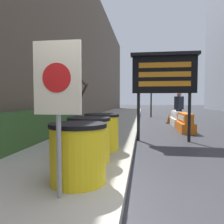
% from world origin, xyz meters
% --- Properties ---
extents(ground_plane, '(120.00, 120.00, 0.00)m').
position_xyz_m(ground_plane, '(0.00, 0.00, 0.00)').
color(ground_plane, '#2D2D33').
extents(building_left_facade, '(0.40, 50.40, 10.50)m').
position_xyz_m(building_left_facade, '(-3.89, 9.80, 5.25)').
color(building_left_facade, brown).
rests_on(building_left_facade, ground_plane).
extents(hedge_strip, '(0.90, 5.67, 0.88)m').
position_xyz_m(hedge_strip, '(-3.09, 3.57, 0.60)').
color(hedge_strip, '#335628').
rests_on(hedge_strip, sidewalk_left).
extents(bare_tree, '(1.36, 1.37, 3.03)m').
position_xyz_m(bare_tree, '(-2.92, 7.40, 1.45)').
color(bare_tree, '#4C3D2D').
rests_on(bare_tree, sidewalk_left).
extents(barrel_drum_foreground, '(0.84, 0.84, 0.87)m').
position_xyz_m(barrel_drum_foreground, '(-0.71, 0.51, 0.60)').
color(barrel_drum_foreground, yellow).
rests_on(barrel_drum_foreground, sidewalk_left).
extents(barrel_drum_middle, '(0.84, 0.84, 0.87)m').
position_xyz_m(barrel_drum_middle, '(-0.81, 1.57, 0.60)').
color(barrel_drum_middle, yellow).
rests_on(barrel_drum_middle, sidewalk_left).
extents(barrel_drum_back, '(0.84, 0.84, 0.87)m').
position_xyz_m(barrel_drum_back, '(-0.75, 2.63, 0.60)').
color(barrel_drum_back, yellow).
rests_on(barrel_drum_back, sidewalk_left).
extents(warning_sign, '(0.59, 0.08, 1.90)m').
position_xyz_m(warning_sign, '(-0.79, -0.03, 1.48)').
color(warning_sign, gray).
rests_on(warning_sign, sidewalk_left).
extents(message_board, '(2.17, 0.36, 2.89)m').
position_xyz_m(message_board, '(0.91, 4.80, 2.19)').
color(message_board, black).
rests_on(message_board, ground_plane).
extents(jersey_barrier_orange_near, '(0.58, 1.73, 0.80)m').
position_xyz_m(jersey_barrier_orange_near, '(2.05, 7.19, 0.35)').
color(jersey_barrier_orange_near, orange).
rests_on(jersey_barrier_orange_near, ground_plane).
extents(jersey_barrier_white, '(0.51, 2.10, 0.76)m').
position_xyz_m(jersey_barrier_white, '(2.05, 9.61, 0.33)').
color(jersey_barrier_white, silver).
rests_on(jersey_barrier_white, ground_plane).
extents(traffic_cone_near, '(0.35, 0.35, 0.62)m').
position_xyz_m(traffic_cone_near, '(1.77, 10.61, 0.30)').
color(traffic_cone_near, black).
rests_on(traffic_cone_near, ground_plane).
extents(traffic_light_near_curb, '(0.28, 0.44, 4.50)m').
position_xyz_m(traffic_light_near_curb, '(0.89, 14.98, 3.24)').
color(traffic_light_near_curb, '#2D2D30').
rests_on(traffic_light_near_curb, ground_plane).
extents(pedestrian_worker, '(0.53, 0.54, 1.80)m').
position_xyz_m(pedestrian_worker, '(2.15, 9.52, 1.06)').
color(pedestrian_worker, '#23283D').
rests_on(pedestrian_worker, ground_plane).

